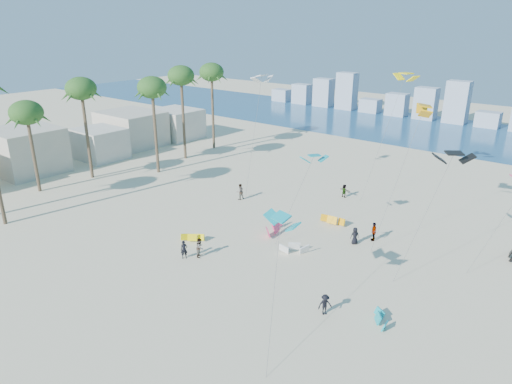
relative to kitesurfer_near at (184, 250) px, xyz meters
The scene contains 10 objects.
ground 8.68m from the kitesurfer_near, 96.47° to the right, with size 220.00×220.00×0.00m, color beige.
ocean 63.43m from the kitesurfer_near, 90.88° to the left, with size 220.00×220.00×0.00m, color navy.
kitesurfer_near is the anchor object (origin of this frame).
kitesurfer_mid 1.39m from the kitesurfer_near, 52.71° to the left, with size 0.84×0.66×1.74m, color gray.
kitesurfers_far 14.96m from the kitesurfer_near, 60.80° to the left, with size 29.86×22.24×1.87m.
grounded_kites 12.70m from the kitesurfer_near, 49.62° to the left, with size 25.60×18.73×1.03m.
flying_kites 22.21m from the kitesurfer_near, 47.53° to the left, with size 35.50×36.17×15.85m.
palm_row 26.87m from the kitesurfer_near, 162.11° to the left, with size 10.40×44.80×15.78m.
beachfront_buildings 36.81m from the kitesurfer_near, 160.56° to the left, with size 11.50×43.00×6.00m.
distant_skyline 73.48m from the kitesurfer_near, 91.69° to the left, with size 85.00×3.00×8.40m.
Camera 1 is at (28.14, -14.96, 19.41)m, focal length 32.10 mm.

